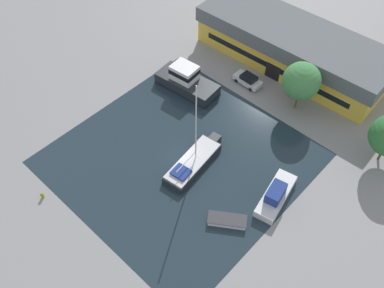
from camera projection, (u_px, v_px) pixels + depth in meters
name	position (u px, v px, depth m)	size (l,w,h in m)	color
ground_plane	(181.00, 158.00, 54.30)	(440.00, 440.00, 0.00)	gray
water_canal	(181.00, 158.00, 54.30)	(28.40, 28.25, 0.01)	#1E2D38
warehouse_building	(293.00, 46.00, 64.15)	(30.11, 11.28, 5.96)	gold
quay_tree_near_building	(301.00, 81.00, 56.33)	(5.16, 5.16, 7.53)	brown
parked_car	(248.00, 80.00, 62.68)	(4.36, 2.01, 1.57)	silver
sailboat_moored	(193.00, 162.00, 53.19)	(3.91, 10.02, 12.94)	#23282D
motor_cruiser	(186.00, 81.00, 61.68)	(9.67, 4.79, 3.84)	#23282D
small_dinghy	(227.00, 220.00, 48.18)	(4.60, 3.90, 0.67)	white
cabin_boat	(276.00, 195.00, 49.71)	(3.73, 7.42, 2.46)	silver
mooring_bollard	(42.00, 195.00, 50.20)	(0.38, 0.38, 0.85)	olive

